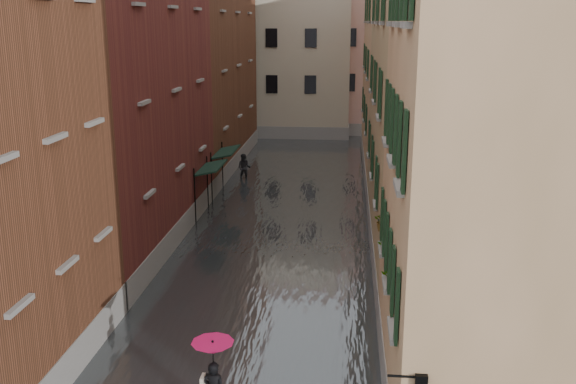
% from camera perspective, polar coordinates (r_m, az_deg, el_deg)
% --- Properties ---
extents(ground, '(120.00, 120.00, 0.00)m').
position_cam_1_polar(ground, '(19.03, -4.33, -14.17)').
color(ground, '#535355').
rests_on(ground, ground).
extents(floodwater, '(10.00, 60.00, 0.20)m').
position_cam_1_polar(floodwater, '(30.90, -0.33, -2.26)').
color(floodwater, '#4B5053').
rests_on(floodwater, ground).
extents(building_left_mid, '(6.00, 14.00, 12.50)m').
position_cam_1_polar(building_left_mid, '(27.41, -16.09, 8.10)').
color(building_left_mid, maroon).
rests_on(building_left_mid, ground).
extents(building_left_far, '(6.00, 16.00, 14.00)m').
position_cam_1_polar(building_left_far, '(41.63, -8.64, 11.70)').
color(building_left_far, brown).
rests_on(building_left_far, ground).
extents(building_right_near, '(6.00, 8.00, 11.50)m').
position_cam_1_polar(building_right_near, '(15.34, 20.58, 0.80)').
color(building_right_near, '#9F7A52').
rests_on(building_right_near, ground).
extents(building_right_mid, '(6.00, 14.00, 13.00)m').
position_cam_1_polar(building_right_mid, '(25.84, 14.54, 8.39)').
color(building_right_mid, '#96845A').
rests_on(building_right_mid, ground).
extents(building_right_far, '(6.00, 16.00, 11.50)m').
position_cam_1_polar(building_right_far, '(40.72, 11.23, 9.76)').
color(building_right_far, '#9F7A52').
rests_on(building_right_far, ground).
extents(building_end_cream, '(12.00, 9.00, 13.00)m').
position_cam_1_polar(building_end_cream, '(54.76, -0.89, 12.09)').
color(building_end_cream, '#B5AD90').
rests_on(building_end_cream, ground).
extents(building_end_pink, '(10.00, 9.00, 12.00)m').
position_cam_1_polar(building_end_pink, '(56.54, 8.63, 11.51)').
color(building_end_pink, tan).
rests_on(building_end_pink, ground).
extents(awning_near, '(1.09, 2.76, 2.80)m').
position_cam_1_polar(awning_near, '(30.57, -6.92, 2.02)').
color(awning_near, black).
rests_on(awning_near, ground).
extents(awning_far, '(1.09, 2.97, 2.80)m').
position_cam_1_polar(awning_far, '(34.17, -5.59, 3.44)').
color(awning_far, black).
rests_on(awning_far, ground).
extents(wall_lantern, '(0.71, 0.22, 0.35)m').
position_cam_1_polar(wall_lantern, '(12.18, 11.64, -16.20)').
color(wall_lantern, black).
rests_on(wall_lantern, ground).
extents(window_planters, '(0.59, 5.38, 0.84)m').
position_cam_1_polar(window_planters, '(17.88, 8.90, -3.94)').
color(window_planters, brown).
rests_on(window_planters, ground).
extents(pedestrian_main, '(1.01, 1.01, 2.06)m').
position_cam_1_polar(pedestrian_main, '(15.70, -6.65, -15.56)').
color(pedestrian_main, black).
rests_on(pedestrian_main, ground).
extents(pedestrian_far, '(0.87, 0.71, 1.67)m').
position_cam_1_polar(pedestrian_far, '(38.06, -3.91, 2.16)').
color(pedestrian_far, black).
rests_on(pedestrian_far, ground).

